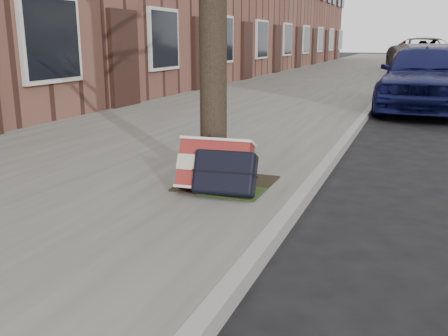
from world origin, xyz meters
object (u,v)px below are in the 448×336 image
at_px(suitcase_navy, 225,173).
at_px(car_near_front, 425,76).
at_px(car_near_mid, 426,63).
at_px(suitcase_red, 215,166).

bearing_deg(suitcase_navy, car_near_front, 71.83).
relative_size(car_near_front, car_near_mid, 1.05).
relative_size(suitcase_navy, car_near_mid, 0.14).
bearing_deg(suitcase_navy, car_near_mid, 77.81).
xyz_separation_m(suitcase_navy, car_near_front, (1.64, 7.61, 0.39)).
bearing_deg(car_near_front, car_near_mid, 92.46).
relative_size(suitcase_navy, car_near_front, 0.13).
height_order(car_near_front, car_near_mid, car_near_front).
distance_m(suitcase_red, car_near_mid, 15.71).
height_order(suitcase_red, suitcase_navy, suitcase_red).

